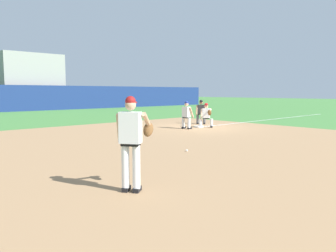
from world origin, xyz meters
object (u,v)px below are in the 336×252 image
object	(u,v)px
pitcher	(132,138)
baserunner	(186,114)
baseball	(187,151)
first_baseman	(206,114)
first_base_bag	(199,127)
umpire	(201,111)

from	to	relation	value
pitcher	baserunner	world-z (taller)	pitcher
baseball	first_baseman	bearing A→B (deg)	35.95
baserunner	first_base_bag	bearing A→B (deg)	2.83
pitcher	first_baseman	world-z (taller)	pitcher
baseball	first_baseman	world-z (taller)	first_baseman
first_baseman	umpire	distance (m)	1.89
first_base_bag	pitcher	bearing A→B (deg)	-144.10
first_baseman	baserunner	world-z (taller)	baserunner
pitcher	baserunner	size ratio (longest dim) A/B	1.27
first_base_bag	umpire	size ratio (longest dim) A/B	0.26
baseball	pitcher	world-z (taller)	pitcher
pitcher	first_baseman	size ratio (longest dim) A/B	1.39
first_base_bag	pitcher	xyz separation A→B (m)	(-9.53, -6.90, 1.01)
pitcher	umpire	distance (m)	13.62
baserunner	umpire	distance (m)	2.75
first_base_bag	baseball	bearing A→B (deg)	-140.82
baserunner	umpire	size ratio (longest dim) A/B	1.00
baseball	umpire	bearing A→B (deg)	38.90
baserunner	baseball	bearing A→B (deg)	-135.56
first_base_bag	pitcher	distance (m)	11.81
pitcher	first_baseman	distance (m)	11.80
first_base_bag	first_baseman	world-z (taller)	first_baseman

